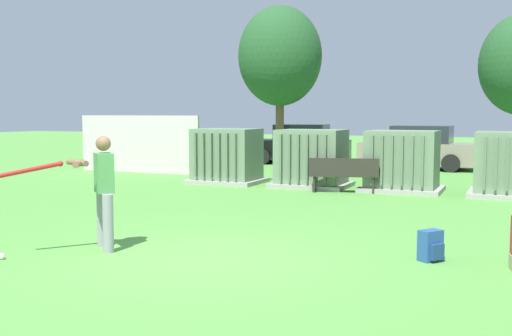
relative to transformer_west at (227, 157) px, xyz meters
name	(u,v)px	position (x,y,z in m)	size (l,w,h in m)	color
ground_plane	(202,260)	(3.91, -8.78, -0.79)	(96.00, 96.00, 0.00)	#51933D
fence_panel	(139,144)	(-4.29, 1.72, 0.21)	(4.80, 0.12, 2.00)	beige
transformer_west	(227,157)	(0.00, 0.00, 0.00)	(2.10, 1.70, 1.62)	#9E9B93
transformer_mid_west	(311,159)	(2.64, 0.05, 0.00)	(2.10, 1.70, 1.62)	#9E9B93
transformer_mid_east	(402,162)	(5.16, 0.10, 0.00)	(2.10, 1.70, 1.62)	#9E9B93
park_bench	(344,173)	(3.82, -0.86, -0.25)	(1.84, 0.82, 0.92)	#2D2823
batter	(100,186)	(2.18, -8.80, 0.19)	(1.27, 1.36, 1.74)	gray
sports_ball	(2,256)	(1.27, -9.88, -0.74)	(0.09, 0.09, 0.09)	white
backpack	(431,246)	(6.90, -7.55, -0.57)	(0.37, 0.38, 0.44)	#264C8C
tree_left	(280,57)	(-0.68, 6.13, 3.50)	(3.27, 3.27, 6.24)	brown
parked_car_leftmost	(299,145)	(-0.34, 7.50, -0.04)	(4.39, 2.33, 1.62)	black
parked_car_left_of_center	(419,149)	(4.58, 6.93, -0.04)	(4.23, 1.97, 1.62)	gray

